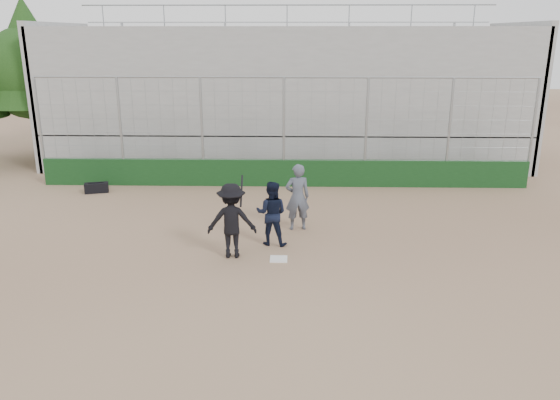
{
  "coord_description": "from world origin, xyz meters",
  "views": [
    {
      "loc": [
        0.35,
        -12.77,
        5.49
      ],
      "look_at": [
        0.0,
        1.4,
        1.15
      ],
      "focal_mm": 35.0,
      "sensor_mm": 36.0,
      "label": 1
    }
  ],
  "objects_px": {
    "batter_at_plate": "(232,221)",
    "equipment_bag": "(97,188)",
    "catcher_crouched": "(271,224)",
    "umpire": "(297,200)"
  },
  "relations": [
    {
      "from": "catcher_crouched",
      "to": "umpire",
      "type": "xyz_separation_m",
      "value": [
        0.7,
        1.26,
        0.28
      ]
    },
    {
      "from": "batter_at_plate",
      "to": "umpire",
      "type": "relative_size",
      "value": 1.17
    },
    {
      "from": "equipment_bag",
      "to": "catcher_crouched",
      "type": "bearing_deg",
      "value": -37.11
    },
    {
      "from": "batter_at_plate",
      "to": "umpire",
      "type": "distance_m",
      "value": 2.67
    },
    {
      "from": "batter_at_plate",
      "to": "equipment_bag",
      "type": "xyz_separation_m",
      "value": [
        -5.53,
        5.74,
        -0.79
      ]
    },
    {
      "from": "batter_at_plate",
      "to": "catcher_crouched",
      "type": "xyz_separation_m",
      "value": [
        0.97,
        0.82,
        -0.37
      ]
    },
    {
      "from": "batter_at_plate",
      "to": "equipment_bag",
      "type": "bearing_deg",
      "value": 133.92
    },
    {
      "from": "umpire",
      "to": "equipment_bag",
      "type": "relative_size",
      "value": 1.99
    },
    {
      "from": "catcher_crouched",
      "to": "umpire",
      "type": "relative_size",
      "value": 0.68
    },
    {
      "from": "catcher_crouched",
      "to": "equipment_bag",
      "type": "height_order",
      "value": "catcher_crouched"
    }
  ]
}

